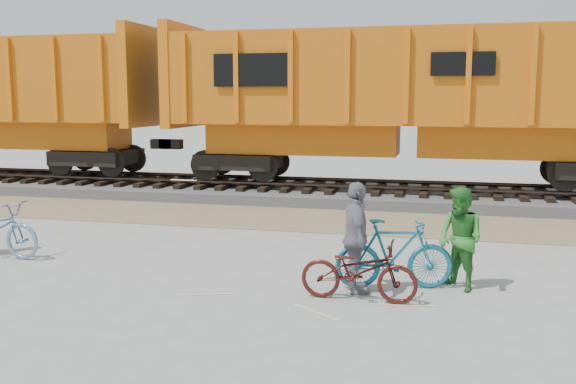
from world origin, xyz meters
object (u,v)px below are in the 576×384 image
hopper_car_center (409,97)px  person_man (460,239)px  person_woman (356,238)px  bicycle_teal (394,254)px  bicycle_maroon (359,271)px

hopper_car_center → person_man: bearing=-81.2°
person_man → person_woman: size_ratio=0.94×
person_woman → bicycle_teal: bearing=-76.1°
bicycle_maroon → person_woman: person_woman is taller
bicycle_teal → person_woman: size_ratio=1.07×
bicycle_teal → person_woman: 0.73m
hopper_car_center → person_man: (1.32, -8.58, -2.19)m
person_man → person_woman: person_woman is taller
bicycle_teal → person_woman: (-0.56, -0.35, 0.31)m
bicycle_teal → person_man: 1.05m
person_man → person_woman: bearing=-115.2°
bicycle_maroon → person_man: size_ratio=1.07×
bicycle_teal → person_man: size_ratio=1.14×
bicycle_maroon → person_man: bearing=-54.8°
person_man → bicycle_maroon: bearing=-101.6°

